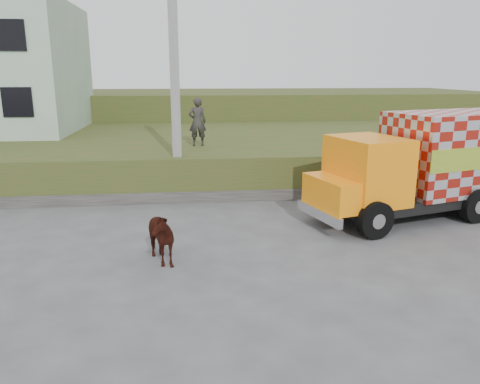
{
  "coord_description": "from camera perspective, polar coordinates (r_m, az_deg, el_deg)",
  "views": [
    {
      "loc": [
        -0.6,
        -11.24,
        4.26
      ],
      "look_at": [
        0.67,
        0.28,
        1.3
      ],
      "focal_mm": 35.0,
      "sensor_mm": 36.0,
      "label": 1
    }
  ],
  "objects": [
    {
      "name": "ground",
      "position": [
        12.04,
        -3.04,
        -6.42
      ],
      "size": [
        120.0,
        120.0,
        0.0
      ],
      "primitive_type": "plane",
      "color": "#474749",
      "rests_on": "ground"
    },
    {
      "name": "embankment",
      "position": [
        21.54,
        -4.63,
        4.91
      ],
      "size": [
        40.0,
        12.0,
        1.5
      ],
      "primitive_type": "cube",
      "color": "#304C19",
      "rests_on": "ground"
    },
    {
      "name": "embankment_far",
      "position": [
        33.36,
        -5.32,
        9.53
      ],
      "size": [
        40.0,
        12.0,
        3.0
      ],
      "primitive_type": "cube",
      "color": "#304C19",
      "rests_on": "ground"
    },
    {
      "name": "retaining_strip",
      "position": [
        16.03,
        -11.09,
        -0.62
      ],
      "size": [
        16.0,
        0.5,
        0.4
      ],
      "primitive_type": "cube",
      "color": "#595651",
      "rests_on": "ground"
    },
    {
      "name": "utility_pole",
      "position": [
        15.85,
        -7.96,
        13.53
      ],
      "size": [
        1.2,
        0.3,
        8.0
      ],
      "color": "gray",
      "rests_on": "ground"
    },
    {
      "name": "cargo_truck",
      "position": [
        15.18,
        22.38,
        3.19
      ],
      "size": [
        7.35,
        4.05,
        3.13
      ],
      "rotation": [
        0.0,
        0.0,
        0.28
      ],
      "color": "black",
      "rests_on": "ground"
    },
    {
      "name": "cow",
      "position": [
        10.93,
        -10.2,
        -5.26
      ],
      "size": [
        1.25,
        1.66,
        1.28
      ],
      "primitive_type": "imported",
      "rotation": [
        0.0,
        0.0,
        0.42
      ],
      "color": "#33150C",
      "rests_on": "ground"
    },
    {
      "name": "pedestrian",
      "position": [
        18.3,
        -5.21,
        8.52
      ],
      "size": [
        0.71,
        0.49,
        1.85
      ],
      "primitive_type": "imported",
      "rotation": [
        0.0,
        0.0,
        3.21
      ],
      "color": "#2B2826",
      "rests_on": "embankment"
    }
  ]
}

